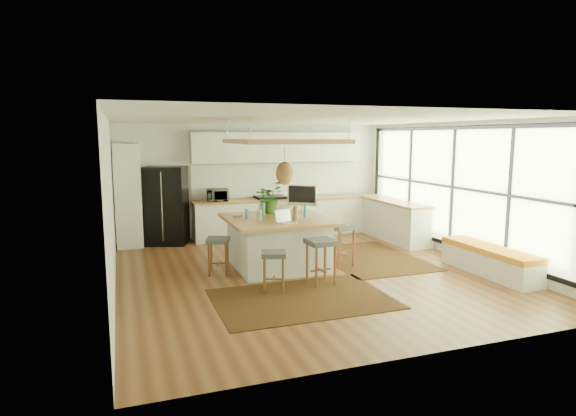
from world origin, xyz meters
name	(u,v)px	position (x,y,z in m)	size (l,w,h in m)	color
floor	(308,272)	(0.00, 0.00, 0.00)	(7.00, 7.00, 0.00)	brown
ceiling	(309,119)	(0.00, 0.00, 2.70)	(7.00, 7.00, 0.00)	white
wall_back	(255,180)	(0.00, 3.50, 1.35)	(6.50, 6.50, 0.00)	white
wall_front	(430,236)	(0.00, -3.50, 1.35)	(6.50, 6.50, 0.00)	white
wall_left	(111,206)	(-3.25, 0.00, 1.35)	(7.00, 7.00, 0.00)	white
wall_right	(461,190)	(3.25, 0.00, 1.35)	(7.00, 7.00, 0.00)	white
window_wall	(460,188)	(3.22, 0.00, 1.40)	(0.10, 6.20, 2.60)	black
pantry	(128,196)	(-2.95, 3.18, 1.12)	(0.55, 0.60, 2.25)	silver
back_counter_base	(280,218)	(0.55, 3.18, 0.44)	(4.20, 0.60, 0.88)	silver
back_counter_top	(280,199)	(0.55, 3.18, 0.90)	(4.24, 0.64, 0.05)	#A66A3B
backsplash	(277,180)	(0.55, 3.48, 1.35)	(4.20, 0.02, 0.80)	white
upper_cabinets	(278,147)	(0.55, 3.32, 2.15)	(4.20, 0.34, 0.70)	silver
range	(271,216)	(0.30, 3.18, 0.50)	(0.76, 0.62, 1.00)	#A5A5AA
right_counter_base	(392,220)	(2.93, 2.00, 0.44)	(0.60, 2.50, 0.88)	silver
right_counter_top	(392,201)	(2.93, 2.00, 0.90)	(0.64, 2.54, 0.05)	#A66A3B
window_bench	(489,261)	(2.95, -1.20, 0.25)	(0.52, 2.00, 0.50)	silver
ceiling_panel	(285,157)	(-0.30, 0.40, 2.05)	(1.86, 1.86, 0.80)	#A66A3B
rug_near	(302,299)	(-0.62, -1.32, 0.01)	(2.60, 1.80, 0.01)	black
rug_right	(369,258)	(1.52, 0.51, 0.01)	(1.80, 2.60, 0.01)	black
fridge	(166,203)	(-2.14, 3.20, 0.93)	(0.87, 0.68, 1.75)	black
island	(278,243)	(-0.40, 0.49, 0.47)	(1.85, 1.85, 0.93)	#A66A3B
stool_near_left	(274,269)	(-0.90, -0.83, 0.35)	(0.38, 0.38, 0.64)	#474A4E
stool_near_right	(321,263)	(-0.05, -0.71, 0.35)	(0.44, 0.44, 0.74)	#474A4E
stool_right_front	(340,247)	(0.72, 0.19, 0.35)	(0.47, 0.47, 0.80)	#474A4E
stool_right_back	(330,239)	(0.84, 0.92, 0.35)	(0.39, 0.39, 0.66)	#474A4E
stool_left_side	(218,255)	(-1.53, 0.39, 0.35)	(0.39, 0.39, 0.65)	#474A4E
laptop	(287,216)	(-0.42, -0.04, 1.05)	(0.31, 0.33, 0.24)	#A5A5AA
monitor	(302,199)	(0.23, 0.90, 1.19)	(0.60, 0.21, 0.55)	#A5A5AA
microwave	(218,194)	(-0.98, 3.18, 1.10)	(0.50, 0.28, 0.34)	#A5A5AA
island_plant	(269,200)	(-0.37, 1.11, 1.17)	(0.56, 0.62, 0.48)	#1E4C19
island_bowl	(238,216)	(-1.08, 0.81, 0.96)	(0.21, 0.21, 0.05)	white
island_bottle_0	(247,213)	(-0.95, 0.59, 1.03)	(0.07, 0.07, 0.19)	teal
island_bottle_1	(259,215)	(-0.80, 0.34, 1.03)	(0.07, 0.07, 0.19)	#B9B9C0
island_bottle_2	(296,214)	(-0.15, 0.19, 1.03)	(0.07, 0.07, 0.19)	olive
island_bottle_3	(295,211)	(-0.05, 0.54, 1.03)	(0.07, 0.07, 0.19)	white
island_bottle_4	(263,211)	(-0.60, 0.74, 1.03)	(0.07, 0.07, 0.19)	#568F6A
island_bottle_5	(305,212)	(0.10, 0.39, 1.03)	(0.07, 0.07, 0.19)	teal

